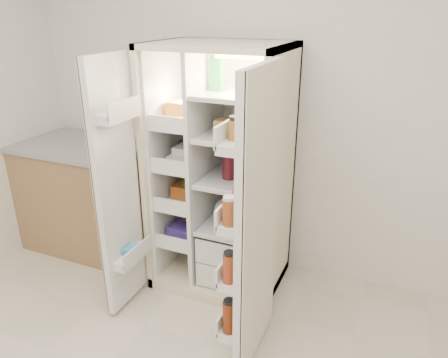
% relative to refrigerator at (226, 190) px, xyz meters
% --- Properties ---
extents(wall_back, '(4.00, 0.02, 2.70)m').
position_rel_refrigerator_xyz_m(wall_back, '(0.17, 0.35, 0.61)').
color(wall_back, silver).
rests_on(wall_back, floor).
extents(refrigerator, '(0.92, 0.70, 1.80)m').
position_rel_refrigerator_xyz_m(refrigerator, '(0.00, 0.00, 0.00)').
color(refrigerator, beige).
rests_on(refrigerator, floor).
extents(freezer_door, '(0.15, 0.40, 1.72)m').
position_rel_refrigerator_xyz_m(freezer_door, '(-0.51, -0.60, 0.15)').
color(freezer_door, silver).
rests_on(freezer_door, floor).
extents(fridge_door, '(0.17, 0.58, 1.72)m').
position_rel_refrigerator_xyz_m(fridge_door, '(0.47, -0.70, 0.13)').
color(fridge_door, silver).
rests_on(fridge_door, floor).
extents(kitchen_counter, '(1.31, 0.70, 0.95)m').
position_rel_refrigerator_xyz_m(kitchen_counter, '(-1.42, -0.03, -0.27)').
color(kitchen_counter, '#916C48').
rests_on(kitchen_counter, floor).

